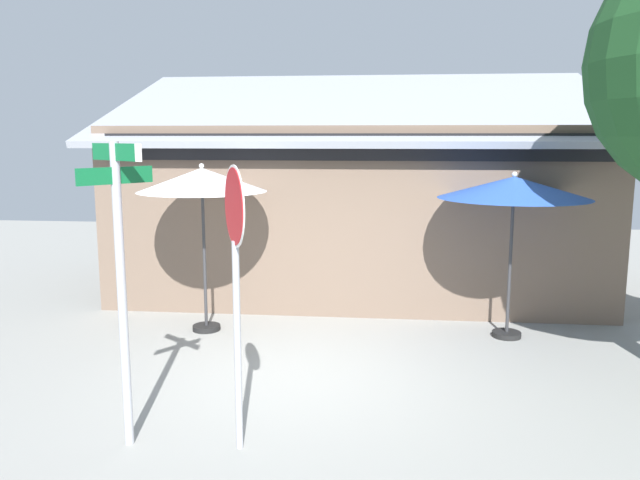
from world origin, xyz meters
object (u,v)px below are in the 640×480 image
(stop_sign, at_px, (236,254))
(patio_umbrella_royal_blue_center, at_px, (514,189))
(street_sign_post, at_px, (121,267))
(patio_umbrella_ivory_left, at_px, (202,182))

(stop_sign, distance_m, patio_umbrella_royal_blue_center, 5.09)
(street_sign_post, distance_m, stop_sign, 1.13)
(patio_umbrella_ivory_left, xyz_separation_m, patio_umbrella_royal_blue_center, (4.72, 0.16, -0.09))
(street_sign_post, distance_m, patio_umbrella_ivory_left, 3.79)
(patio_umbrella_royal_blue_center, bearing_deg, patio_umbrella_ivory_left, -178.11)
(patio_umbrella_ivory_left, distance_m, patio_umbrella_royal_blue_center, 4.72)
(patio_umbrella_royal_blue_center, bearing_deg, street_sign_post, -138.63)
(street_sign_post, height_order, patio_umbrella_ivory_left, street_sign_post)
(stop_sign, bearing_deg, patio_umbrella_royal_blue_center, 49.50)
(stop_sign, relative_size, patio_umbrella_royal_blue_center, 1.10)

